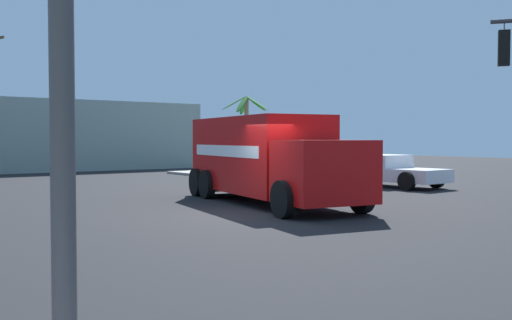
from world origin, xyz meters
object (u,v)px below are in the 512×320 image
vending_machine_red (272,157)px  palm_tree_far (247,121)px  pickup_white (388,170)px  delivery_truck (267,158)px

vending_machine_red → palm_tree_far: palm_tree_far is taller
pickup_white → palm_tree_far: bearing=85.0°
delivery_truck → palm_tree_far: bearing=56.0°
vending_machine_red → delivery_truck: bearing=-129.3°
pickup_white → palm_tree_far: size_ratio=1.16×
vending_machine_red → palm_tree_far: size_ratio=0.41×
delivery_truck → palm_tree_far: 16.75m
delivery_truck → vending_machine_red: (9.11, 11.14, -0.40)m
palm_tree_far → pickup_white: bearing=-95.0°
pickup_white → vending_machine_red: (0.82, 9.09, 0.34)m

